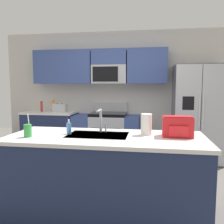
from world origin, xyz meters
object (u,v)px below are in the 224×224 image
Objects in this scene: pepper_mill at (42,106)px; paper_towel_roll at (146,124)px; drink_cup_green at (28,131)px; backpack at (178,126)px; soap_dispenser at (69,128)px; toaster at (60,108)px; range_oven at (107,134)px; sink_faucet at (101,118)px; refrigerator at (197,113)px; bottle_orange at (53,106)px.

pepper_mill is 3.12m from paper_towel_roll.
drink_cup_green is 0.81× the size of backpack.
toaster is at bearing 113.87° from soap_dispenser.
range_oven is at bearing 3.02° from toaster.
toaster is 2.78m from paper_towel_roll.
backpack is (1.61, 0.27, 0.05)m from drink_cup_green.
paper_towel_roll is (0.54, -0.05, -0.05)m from sink_faucet.
range_oven reaches higher than soap_dispenser.
drink_cup_green reaches higher than range_oven.
toaster is 2.48m from drink_cup_green.
drink_cup_green reaches higher than toaster.
toaster is 3.06m from backpack.
refrigerator reaches higher than paper_towel_roll.
sink_faucet reaches higher than drink_cup_green.
bottle_orange is 3.19m from backpack.
backpack is at bearing -7.05° from sink_faucet.
backpack is at bearing -44.32° from toaster.
refrigerator is 2.78m from toaster.
soap_dispenser is at bearing -90.73° from range_oven.
sink_faucet is (1.31, -2.03, 0.08)m from toaster.
refrigerator is 7.32× the size of bottle_orange.
paper_towel_roll is at bearing -48.35° from toaster.
refrigerator reaches higher than backpack.
sink_faucet reaches higher than toaster.
refrigerator is at bearing 47.36° from drink_cup_green.
range_oven is 1.85m from refrigerator.
sink_faucet is 0.88× the size of backpack.
sink_faucet is at bearing -126.16° from refrigerator.
bottle_orange reaches higher than range_oven.
drink_cup_green is at bearing -165.53° from paper_towel_roll.
bottle_orange is 2.55m from drink_cup_green.
bottle_orange is at bearing 179.04° from refrigerator.
refrigerator is 5.78× the size of backpack.
pepper_mill reaches higher than toaster.
backpack is (1.22, 0.05, 0.05)m from soap_dispenser.
paper_towel_roll is at bearing 170.49° from backpack.
refrigerator is at bearing -0.96° from bottle_orange.
refrigerator is 2.82m from soap_dispenser.
refrigerator is at bearing -2.31° from range_oven.
drink_cup_green is at bearing -99.61° from range_oven.
drink_cup_green reaches higher than pepper_mill.
refrigerator is (1.78, -0.07, 0.48)m from range_oven.
sink_faucet is (1.74, -2.08, 0.06)m from pepper_mill.
toaster is 1.08× the size of drink_cup_green.
sink_faucet is at bearing -57.14° from toaster.
paper_towel_roll is 0.34m from backpack.
paper_towel_roll reaches higher than range_oven.
sink_faucet is at bearing -81.39° from range_oven.
bottle_orange reaches higher than backpack.
toaster is at bearing 103.51° from drink_cup_green.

